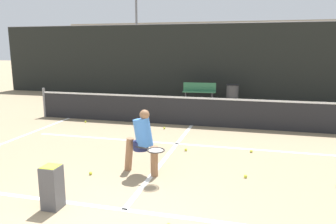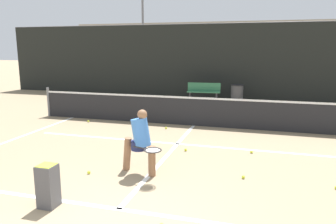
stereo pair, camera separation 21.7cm
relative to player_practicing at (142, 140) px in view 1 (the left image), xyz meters
name	(u,v)px [view 1 (the left image)]	position (x,y,z in m)	size (l,w,h in m)	color
court_baseline_near	(124,210)	(0.20, -1.53, -0.71)	(11.00, 0.10, 0.01)	white
court_service_line	(177,144)	(0.20, 2.20, -0.71)	(8.25, 0.10, 0.01)	white
court_center_mark	(170,153)	(0.20, 1.41, -0.71)	(0.10, 5.88, 0.01)	white
court_sideline_left	(12,140)	(-4.31, 1.41, -0.71)	(0.10, 6.88, 0.01)	white
net	(192,110)	(0.20, 4.35, -0.20)	(11.09, 0.09, 1.07)	slate
fence_back	(215,61)	(0.20, 10.60, 1.13)	(24.00, 0.06, 3.69)	black
player_practicing	(142,140)	(0.00, 0.00, 0.00)	(1.05, 0.76, 1.34)	#8C6042
tennis_ball_scattered_1	(246,176)	(2.03, 0.29, -0.68)	(0.07, 0.07, 0.07)	#D1E033
tennis_ball_scattered_3	(186,150)	(0.56, 1.66, -0.68)	(0.07, 0.07, 0.07)	#D1E033
tennis_ball_scattered_4	(164,128)	(-0.55, 3.67, -0.68)	(0.07, 0.07, 0.07)	#D1E033
tennis_ball_scattered_9	(85,122)	(-3.38, 3.84, -0.68)	(0.07, 0.07, 0.07)	#D1E033
tennis_ball_scattered_10	(251,151)	(2.13, 1.95, -0.68)	(0.07, 0.07, 0.07)	#D1E033
tennis_ball_scattered_11	(91,173)	(-1.00, -0.33, -0.68)	(0.07, 0.07, 0.07)	#D1E033
ball_hopper	(52,186)	(-0.92, -1.75, -0.34)	(0.28, 0.28, 0.71)	#4C4C51
courtside_bench	(199,91)	(-0.37, 9.41, -0.24)	(1.58, 0.49, 0.86)	#33724C
trash_bin	(232,93)	(1.18, 9.62, -0.30)	(0.59, 0.59, 0.80)	#3F3F42
parked_car	(199,78)	(-1.29, 14.93, -0.11)	(1.81, 4.46, 1.41)	silver
floodlight_mast	(136,14)	(-6.32, 17.26, 4.16)	(1.10, 0.24, 7.53)	slate
tree_west	(223,38)	(-0.19, 19.17, 2.48)	(3.17, 3.17, 3.68)	brown
building_far	(235,47)	(0.20, 28.82, 1.80)	(36.00, 2.40, 5.02)	gray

